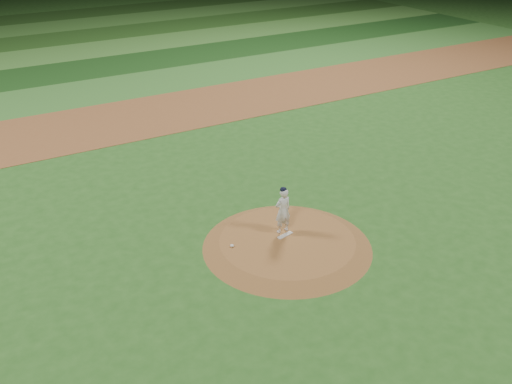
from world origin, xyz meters
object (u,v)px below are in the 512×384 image
pitchers_mound (287,243)px  pitcher_on_mound (283,210)px  rosin_bag (232,246)px  pitching_rubber (285,235)px

pitchers_mound → pitcher_on_mound: pitcher_on_mound is taller
rosin_bag → pitcher_on_mound: 2.02m
pitcher_on_mound → pitchers_mound: bearing=-105.4°
pitching_rubber → rosin_bag: bearing=158.2°
pitching_rubber → pitcher_on_mound: bearing=65.1°
pitchers_mound → pitcher_on_mound: (0.14, 0.52, 0.94)m
pitching_rubber → pitcher_on_mound: (0.06, 0.25, 0.80)m
pitchers_mound → pitcher_on_mound: size_ratio=3.34×
pitchers_mound → rosin_bag: size_ratio=42.80×
pitchers_mound → pitcher_on_mound: bearing=74.6°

